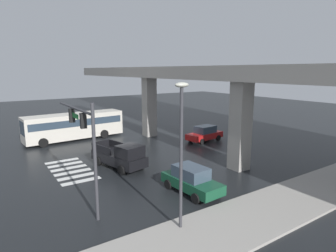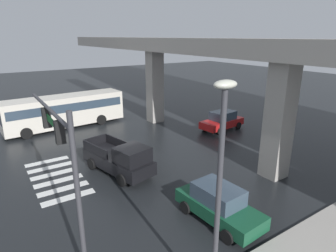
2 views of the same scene
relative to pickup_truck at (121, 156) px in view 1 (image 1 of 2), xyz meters
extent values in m
plane|color=black|center=(-1.74, 1.26, -0.99)|extent=(120.00, 120.00, 0.00)
cube|color=silver|center=(-4.49, -3.54, -0.98)|extent=(0.55, 2.80, 0.01)
cube|color=silver|center=(-3.39, -3.54, -0.98)|extent=(0.55, 2.80, 0.01)
cube|color=silver|center=(-2.29, -3.54, -0.98)|extent=(0.55, 2.80, 0.01)
cube|color=silver|center=(-1.19, -3.54, -0.98)|extent=(0.55, 2.80, 0.01)
cube|color=silver|center=(-0.09, -3.54, -0.98)|extent=(0.55, 2.80, 0.01)
cube|color=silver|center=(1.01, -3.54, -0.98)|extent=(0.55, 2.80, 0.01)
cube|color=#9E9991|center=(-1.74, 7.76, 6.54)|extent=(55.10, 2.26, 1.20)
cube|color=#9E9991|center=(-8.84, 7.76, 2.47)|extent=(1.30, 1.30, 6.93)
cube|color=#9E9991|center=(5.36, 7.76, 2.47)|extent=(1.30, 1.30, 6.93)
cube|color=#9E9991|center=(11.21, 3.26, -0.91)|extent=(4.00, 36.00, 0.15)
cube|color=black|center=(-0.29, -0.07, -0.21)|extent=(5.39, 2.99, 0.80)
cube|color=black|center=(1.12, 0.26, 0.64)|extent=(2.05, 2.08, 0.90)
cube|color=#3F5160|center=(1.58, 0.36, 0.64)|extent=(0.47, 1.65, 0.77)
cube|color=black|center=(-1.61, 0.53, 0.49)|extent=(2.61, 0.69, 0.60)
cube|color=black|center=(-1.22, -1.17, 0.49)|extent=(2.61, 0.69, 0.60)
cube|color=black|center=(-2.73, -0.62, 0.49)|extent=(0.49, 1.73, 0.60)
cylinder|color=black|center=(1.05, 1.16, -0.61)|extent=(0.80, 0.44, 0.76)
cylinder|color=black|center=(1.45, -0.60, -0.61)|extent=(0.80, 0.44, 0.76)
cylinder|color=black|center=(-2.04, 0.46, -0.61)|extent=(0.80, 0.44, 0.76)
cylinder|color=black|center=(-1.63, -1.30, -0.61)|extent=(0.80, 0.44, 0.76)
cube|color=beige|center=(-11.76, -0.30, 0.65)|extent=(3.30, 10.96, 2.70)
cube|color=#2D3D4C|center=(-11.76, -0.30, 1.12)|extent=(3.30, 10.42, 0.76)
cube|color=#2D3D4C|center=(-11.36, -5.65, 0.99)|extent=(2.25, 0.25, 1.49)
cylinder|color=black|center=(-10.26, -3.98, -0.51)|extent=(0.42, 0.98, 0.96)
cylinder|color=black|center=(-12.70, -4.16, -0.51)|extent=(0.42, 0.98, 0.96)
cylinder|color=black|center=(-10.76, 2.75, -0.51)|extent=(0.42, 0.98, 0.96)
cylinder|color=black|center=(-13.20, 2.57, -0.51)|extent=(0.42, 0.98, 0.96)
cube|color=red|center=(-3.09, 11.46, -0.35)|extent=(2.26, 4.48, 0.64)
cube|color=#384756|center=(-3.10, 11.56, 0.35)|extent=(1.75, 2.40, 0.76)
cylinder|color=black|center=(-2.08, 10.24, -0.67)|extent=(0.31, 0.66, 0.64)
cylinder|color=black|center=(-3.79, 10.04, -0.67)|extent=(0.31, 0.66, 0.64)
cylinder|color=black|center=(-2.39, 12.89, -0.67)|extent=(0.31, 0.66, 0.64)
cylinder|color=black|center=(-4.10, 12.68, -0.67)|extent=(0.31, 0.66, 0.64)
cube|color=#14472D|center=(6.85, 1.83, -0.35)|extent=(4.41, 2.04, 0.64)
cube|color=#384756|center=(6.75, 1.82, 0.35)|extent=(2.33, 1.64, 0.76)
cylinder|color=black|center=(8.12, 2.78, -0.67)|extent=(0.65, 0.28, 0.64)
cylinder|color=black|center=(8.24, 1.05, -0.67)|extent=(0.65, 0.28, 0.64)
cylinder|color=black|center=(5.46, 2.60, -0.67)|extent=(0.65, 0.28, 0.64)
cylinder|color=black|center=(5.58, 0.88, -0.67)|extent=(0.65, 0.28, 0.64)
cylinder|color=#38383D|center=(6.83, -4.44, 2.11)|extent=(0.18, 0.18, 6.20)
cylinder|color=#38383D|center=(3.63, -4.44, 4.61)|extent=(6.40, 0.14, 0.14)
cube|color=black|center=(5.23, -4.44, 4.09)|extent=(0.24, 0.32, 0.84)
sphere|color=red|center=(5.23, -4.44, 4.35)|extent=(0.17, 0.17, 0.17)
cube|color=black|center=(3.03, -4.44, 4.09)|extent=(0.24, 0.32, 0.84)
sphere|color=red|center=(3.03, -4.44, 4.35)|extent=(0.17, 0.17, 0.17)
cube|color=#19722D|center=(3.78, -4.44, 4.16)|extent=(1.10, 0.04, 0.28)
cylinder|color=#38383D|center=(10.01, -1.37, 2.51)|extent=(0.16, 0.16, 7.00)
ellipsoid|color=beige|center=(10.01, -1.37, 6.13)|extent=(0.44, 0.70, 0.24)
camera|label=1|loc=(20.46, -9.05, 6.78)|focal=30.62mm
camera|label=2|loc=(15.13, -6.44, 7.28)|focal=30.49mm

